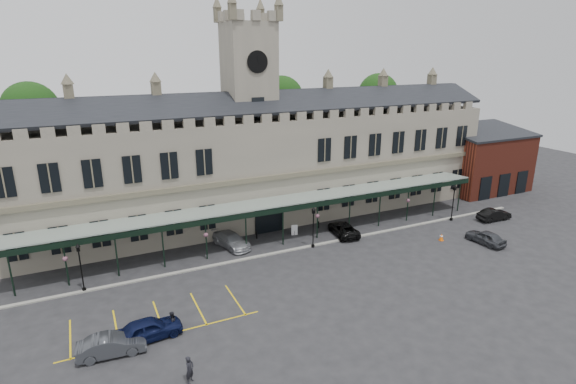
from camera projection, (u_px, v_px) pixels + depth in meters
name	position (u px, v px, depth m)	size (l,w,h in m)	color
ground	(317.00, 274.00, 40.07)	(140.00, 140.00, 0.00)	black
station_building	(251.00, 165.00, 51.87)	(60.00, 10.36, 17.30)	slate
clock_tower	(250.00, 107.00, 49.97)	(5.60, 5.60, 24.80)	slate
canopy	(282.00, 222.00, 45.79)	(50.00, 4.10, 4.30)	#8C9E93
brick_annex	(483.00, 161.00, 63.90)	(12.40, 8.36, 9.23)	maroon
kerb	(290.00, 250.00, 44.80)	(60.00, 0.40, 0.12)	gray
parking_markings	(160.00, 321.00, 33.06)	(16.00, 6.00, 0.01)	gold
tree_behind_left	(31.00, 111.00, 48.85)	(6.00, 6.00, 16.00)	#332314
tree_behind_mid	(281.00, 99.00, 61.09)	(6.00, 6.00, 16.00)	#332314
tree_behind_right	(378.00, 95.00, 67.62)	(6.00, 6.00, 16.00)	#332314
lamp_post_left	(80.00, 263.00, 36.44)	(0.41, 0.41, 4.29)	black
lamp_post_mid	(313.00, 224.00, 44.85)	(0.41, 0.41, 4.31)	black
lamp_post_right	(453.00, 199.00, 52.11)	(0.42, 0.42, 4.39)	black
traffic_cone	(441.00, 237.00, 47.13)	(0.48, 0.48, 0.76)	#F25D07
sign_board	(294.00, 230.00, 48.49)	(0.67, 0.21, 1.16)	black
bollard_left	(257.00, 235.00, 47.61)	(0.15, 0.15, 0.84)	black
bollard_right	(318.00, 225.00, 50.41)	(0.14, 0.14, 0.81)	black
car_left_a	(149.00, 329.00, 30.84)	(1.83, 4.54, 1.55)	#0C1234
car_left_b	(111.00, 345.00, 29.20)	(1.51, 4.33, 1.43)	#36383D
car_taxi	(231.00, 240.00, 45.51)	(2.03, 4.99, 1.45)	#A5A7AD
car_van	(343.00, 229.00, 48.55)	(2.22, 4.81, 1.34)	black
car_right_a	(485.00, 237.00, 46.28)	(1.67, 4.14, 1.41)	#36383D
car_right_b	(494.00, 215.00, 52.77)	(1.46, 4.19, 1.38)	black
person_a	(190.00, 370.00, 26.69)	(0.65, 0.43, 1.78)	black
person_b	(172.00, 322.00, 31.65)	(0.75, 0.58, 1.54)	black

